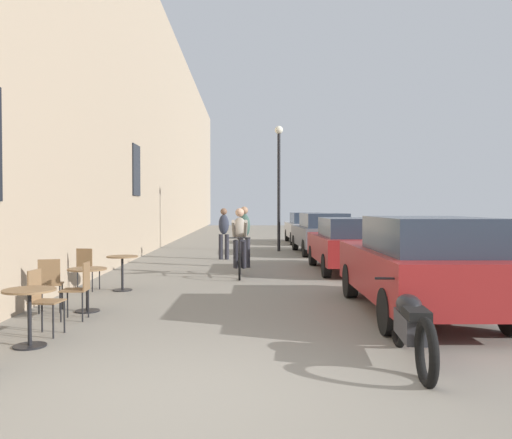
# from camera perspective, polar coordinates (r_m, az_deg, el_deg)

# --- Properties ---
(ground_plane) EXTENTS (88.00, 88.00, 0.00)m
(ground_plane) POSITION_cam_1_polar(r_m,az_deg,el_deg) (5.12, -7.01, -18.54)
(ground_plane) COLOR gray
(building_facade_left) EXTENTS (0.54, 68.00, 10.58)m
(building_facade_left) POSITION_cam_1_polar(r_m,az_deg,el_deg) (19.52, -12.96, 11.83)
(building_facade_left) COLOR tan
(building_facade_left) RESTS_ON ground_plane
(cafe_table_near) EXTENTS (0.64, 0.64, 0.72)m
(cafe_table_near) POSITION_cam_1_polar(r_m,az_deg,el_deg) (7.13, -23.56, -8.59)
(cafe_table_near) COLOR black
(cafe_table_near) RESTS_ON ground_plane
(cafe_chair_near_toward_street) EXTENTS (0.42, 0.42, 0.89)m
(cafe_chair_near_toward_street) POSITION_cam_1_polar(r_m,az_deg,el_deg) (7.70, -22.40, -7.87)
(cafe_chair_near_toward_street) COLOR black
(cafe_chair_near_toward_street) RESTS_ON ground_plane
(cafe_table_mid) EXTENTS (0.64, 0.64, 0.72)m
(cafe_table_mid) POSITION_cam_1_polar(r_m,az_deg,el_deg) (9.14, -17.99, -6.35)
(cafe_table_mid) COLOR black
(cafe_table_mid) RESTS_ON ground_plane
(cafe_chair_mid_toward_street) EXTENTS (0.39, 0.39, 0.89)m
(cafe_chair_mid_toward_street) POSITION_cam_1_polar(r_m,az_deg,el_deg) (8.53, -18.74, -6.94)
(cafe_chair_mid_toward_street) COLOR black
(cafe_chair_mid_toward_street) RESTS_ON ground_plane
(cafe_chair_mid_toward_wall) EXTENTS (0.46, 0.46, 0.89)m
(cafe_chair_mid_toward_wall) POSITION_cam_1_polar(r_m,az_deg,el_deg) (9.26, -21.63, -6.31)
(cafe_chair_mid_toward_wall) COLOR black
(cafe_chair_mid_toward_wall) RESTS_ON ground_plane
(cafe_table_far) EXTENTS (0.64, 0.64, 0.72)m
(cafe_table_far) POSITION_cam_1_polar(r_m,az_deg,el_deg) (11.22, -14.43, -4.90)
(cafe_table_far) COLOR black
(cafe_table_far) RESTS_ON ground_plane
(cafe_chair_far_toward_street) EXTENTS (0.44, 0.44, 0.89)m
(cafe_chair_far_toward_street) POSITION_cam_1_polar(r_m,az_deg,el_deg) (11.33, -18.04, -4.88)
(cafe_chair_far_toward_street) COLOR black
(cafe_chair_far_toward_street) RESTS_ON ground_plane
(cyclist_on_bicycle) EXTENTS (0.52, 1.76, 1.74)m
(cyclist_on_bicycle) POSITION_cam_1_polar(r_m,az_deg,el_deg) (13.04, -1.79, -2.71)
(cyclist_on_bicycle) COLOR black
(cyclist_on_bicycle) RESTS_ON ground_plane
(pedestrian_near) EXTENTS (0.38, 0.30, 1.75)m
(pedestrian_near) POSITION_cam_1_polar(r_m,az_deg,el_deg) (14.95, -1.29, -1.49)
(pedestrian_near) COLOR #26262D
(pedestrian_near) RESTS_ON ground_plane
(pedestrian_mid) EXTENTS (0.35, 0.26, 1.70)m
(pedestrian_mid) POSITION_cam_1_polar(r_m,az_deg,el_deg) (17.24, -3.55, -1.22)
(pedestrian_mid) COLOR #26262D
(pedestrian_mid) RESTS_ON ground_plane
(street_lamp) EXTENTS (0.32, 0.32, 4.90)m
(street_lamp) POSITION_cam_1_polar(r_m,az_deg,el_deg) (20.42, 2.52, 5.23)
(street_lamp) COLOR black
(street_lamp) RESTS_ON ground_plane
(parked_car_nearest) EXTENTS (1.95, 4.49, 1.58)m
(parked_car_nearest) POSITION_cam_1_polar(r_m,az_deg,el_deg) (8.81, 17.55, -4.67)
(parked_car_nearest) COLOR maroon
(parked_car_nearest) RESTS_ON ground_plane
(parked_car_second) EXTENTS (1.73, 4.08, 1.45)m
(parked_car_second) POSITION_cam_1_polar(r_m,az_deg,el_deg) (14.25, 10.04, -2.61)
(parked_car_second) COLOR maroon
(parked_car_second) RESTS_ON ground_plane
(parked_car_third) EXTENTS (1.91, 4.30, 1.51)m
(parked_car_third) POSITION_cam_1_polar(r_m,az_deg,el_deg) (19.51, 7.21, -1.43)
(parked_car_third) COLOR #595960
(parked_car_third) RESTS_ON ground_plane
(parked_car_fourth) EXTENTS (1.78, 4.15, 1.47)m
(parked_car_fourth) POSITION_cam_1_polar(r_m,az_deg,el_deg) (24.98, 5.50, -0.86)
(parked_car_fourth) COLOR #B7B7BC
(parked_car_fourth) RESTS_ON ground_plane
(parked_motorcycle) EXTENTS (0.62, 2.14, 0.92)m
(parked_motorcycle) POSITION_cam_1_polar(r_m,az_deg,el_deg) (6.21, 16.61, -11.11)
(parked_motorcycle) COLOR black
(parked_motorcycle) RESTS_ON ground_plane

